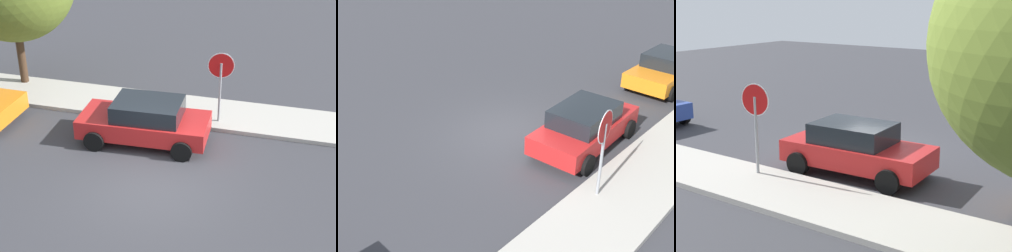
{
  "view_description": "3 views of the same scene",
  "coord_description": "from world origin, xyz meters",
  "views": [
    {
      "loc": [
        3.56,
        -11.29,
        8.37
      ],
      "look_at": [
        0.22,
        0.88,
        1.43
      ],
      "focal_mm": 55.0,
      "sensor_mm": 36.0,
      "label": 1
    },
    {
      "loc": [
        9.38,
        8.14,
        6.98
      ],
      "look_at": [
        1.62,
        1.16,
        1.35
      ],
      "focal_mm": 45.0,
      "sensor_mm": 36.0,
      "label": 2
    },
    {
      "loc": [
        -8.21,
        13.47,
        4.75
      ],
      "look_at": [
        0.56,
        0.71,
        0.84
      ],
      "focal_mm": 55.0,
      "sensor_mm": 36.0,
      "label": 3
    }
  ],
  "objects": [
    {
      "name": "sidewalk_curb",
      "position": [
        0.0,
        4.55,
        0.07
      ],
      "size": [
        32.0,
        2.23,
        0.14
      ],
      "primitive_type": "cube",
      "color": "#B2ADA3",
      "rests_on": "ground_plane"
    },
    {
      "name": "stop_sign",
      "position": [
        1.14,
        3.96,
        1.79
      ],
      "size": [
        0.86,
        0.13,
        2.57
      ],
      "color": "gray",
      "rests_on": "ground_plane"
    },
    {
      "name": "parked_car_red",
      "position": [
        -0.89,
        2.23,
        0.74
      ],
      "size": [
        4.13,
        2.11,
        1.44
      ],
      "color": "red",
      "rests_on": "ground_plane"
    },
    {
      "name": "ground_plane",
      "position": [
        0.0,
        0.0,
        0.0
      ],
      "size": [
        60.0,
        60.0,
        0.0
      ],
      "primitive_type": "plane",
      "color": "#38383D"
    }
  ]
}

